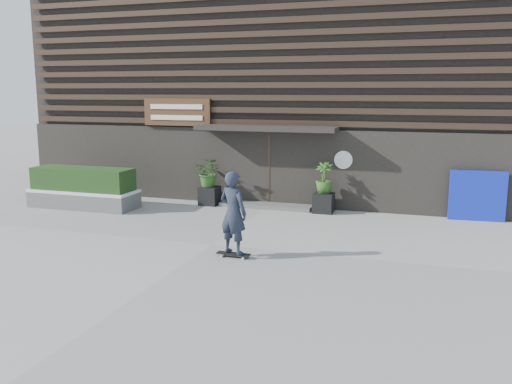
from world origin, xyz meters
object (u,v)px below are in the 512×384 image
(planter_pot_left, at_px, (210,196))
(planter_pot_right, at_px, (324,203))
(raised_bed, at_px, (84,200))
(skateboarder, at_px, (233,213))
(blue_tarp, at_px, (477,196))

(planter_pot_left, relative_size, planter_pot_right, 1.00)
(raised_bed, relative_size, skateboarder, 1.78)
(skateboarder, bearing_deg, blue_tarp, 45.28)
(planter_pot_right, height_order, raised_bed, planter_pot_right)
(blue_tarp, height_order, skateboarder, skateboarder)
(raised_bed, bearing_deg, planter_pot_left, 23.67)
(planter_pot_left, distance_m, skateboarder, 5.93)
(planter_pot_left, bearing_deg, planter_pot_right, 0.00)
(planter_pot_left, xyz_separation_m, raised_bed, (-3.70, -1.62, -0.05))
(blue_tarp, xyz_separation_m, skateboarder, (-5.44, -5.49, 0.30))
(raised_bed, relative_size, blue_tarp, 2.25)
(planter_pot_right, height_order, blue_tarp, blue_tarp)
(planter_pot_right, xyz_separation_m, skateboarder, (-1.03, -5.19, 0.73))
(planter_pot_left, height_order, blue_tarp, blue_tarp)
(planter_pot_left, height_order, planter_pot_right, same)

